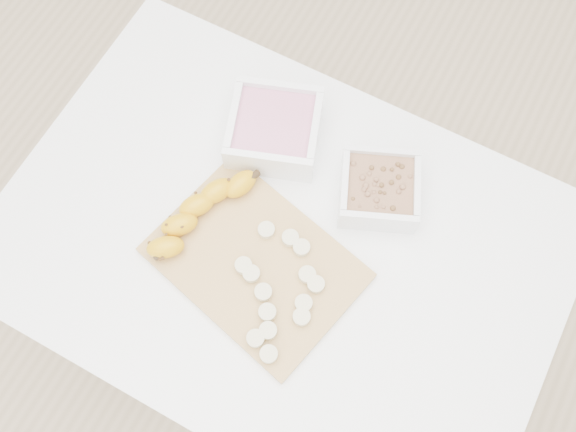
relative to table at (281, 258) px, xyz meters
The scene contains 7 objects.
ground 0.65m from the table, ahead, with size 3.50×3.50×0.00m, color #C6AD89.
table is the anchor object (origin of this frame).
bowl_yogurt 0.25m from the table, 121.14° to the left, with size 0.21×0.21×0.08m.
bowl_granola 0.24m from the table, 54.54° to the left, with size 0.18×0.18×0.06m.
cutting_board 0.12m from the table, 108.12° to the right, with size 0.35×0.25×0.01m, color tan.
banana 0.20m from the table, 167.45° to the right, with size 0.06×0.23×0.04m, color #D8990C, non-canonical shape.
banana_slices 0.15m from the table, 62.66° to the right, with size 0.16×0.23×0.02m.
Camera 1 is at (0.19, -0.32, 1.84)m, focal length 40.00 mm.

